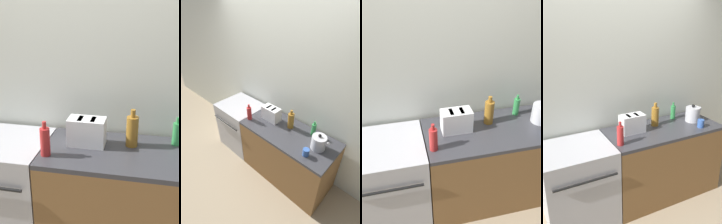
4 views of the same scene
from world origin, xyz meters
The scene contains 8 objects.
wall_back centered at (0.00, 0.69, 1.30)m, with size 8.00×0.05×2.60m.
stove centered at (-0.57, 0.32, 0.45)m, with size 0.73×0.67×0.89m.
counter_block centered at (0.50, 0.32, 0.44)m, with size 1.39×0.64×0.89m.
kettle centered at (0.95, 0.33, 0.98)m, with size 0.23×0.18×0.22m.
toaster centered at (0.11, 0.38, 0.99)m, with size 0.28×0.15×0.21m.
bottle_red centered at (-0.14, 0.16, 0.99)m, with size 0.07×0.07×0.26m.
bottle_green centered at (0.77, 0.51, 0.98)m, with size 0.06×0.06×0.22m.
bottle_amber centered at (0.44, 0.43, 1.01)m, with size 0.09×0.09×0.29m.
Camera 3 is at (-0.37, -1.43, 2.28)m, focal length 40.00 mm.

